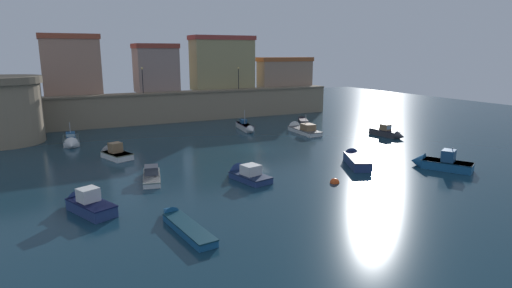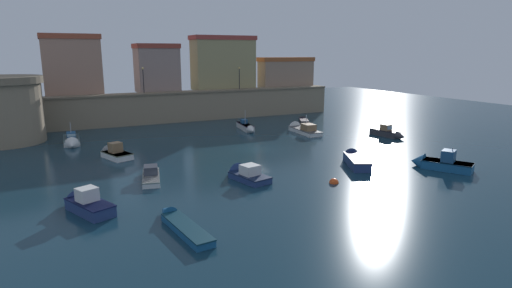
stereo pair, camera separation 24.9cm
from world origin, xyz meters
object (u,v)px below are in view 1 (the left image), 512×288
fortress_tower (2,110)px  moored_boat_11 (439,163)px  moored_boat_4 (388,133)px  moored_boat_10 (86,203)px  quay_lamp_0 (142,76)px  moored_boat_9 (181,223)px  mooring_buoy_0 (335,183)px  moored_boat_2 (246,127)px  moored_boat_0 (355,159)px  moored_boat_7 (301,129)px  moored_boat_5 (152,173)px  moored_boat_1 (244,174)px  moored_boat_6 (71,141)px  moored_boat_8 (113,153)px  moored_boat_3 (303,121)px  quay_lamp_1 (239,74)px

fortress_tower → moored_boat_11: bearing=-39.9°
moored_boat_4 → moored_boat_10: (-35.94, -9.93, 0.02)m
quay_lamp_0 → moored_boat_9: quay_lamp_0 is taller
moored_boat_4 → mooring_buoy_0: (-17.44, -12.40, -0.51)m
moored_boat_2 → fortress_tower: bearing=-92.4°
moored_boat_0 → moored_boat_7: bearing=11.3°
fortress_tower → moored_boat_4: size_ratio=1.73×
moored_boat_4 → mooring_buoy_0: moored_boat_4 is taller
moored_boat_10 → moored_boat_5: bearing=-67.7°
quay_lamp_0 → moored_boat_7: size_ratio=0.52×
quay_lamp_0 → moored_boat_4: 34.75m
moored_boat_4 → moored_boat_5: size_ratio=0.90×
moored_boat_1 → moored_boat_4: 24.76m
moored_boat_0 → moored_boat_11: size_ratio=1.10×
moored_boat_5 → moored_boat_10: (-5.65, -5.69, 0.18)m
moored_boat_7 → moored_boat_11: 20.72m
fortress_tower → moored_boat_0: size_ratio=1.52×
quay_lamp_0 → moored_boat_2: size_ratio=0.61×
fortress_tower → moored_boat_2: fortress_tower is taller
moored_boat_9 → moored_boat_2: bearing=-39.0°
moored_boat_0 → moored_boat_9: bearing=136.0°
moored_boat_1 → moored_boat_2: (9.50, 19.82, 0.05)m
moored_boat_6 → moored_boat_10: (-0.36, -22.38, 0.12)m
quay_lamp_0 → moored_boat_4: quay_lamp_0 is taller
moored_boat_1 → moored_boat_10: moored_boat_10 is taller
moored_boat_0 → moored_boat_5: size_ratio=1.03×
moored_boat_8 → moored_boat_10: bearing=145.4°
fortress_tower → moored_boat_7: (34.36, -9.38, -3.49)m
moored_boat_0 → moored_boat_4: (12.08, 8.35, 0.06)m
moored_boat_5 → moored_boat_10: size_ratio=1.14×
moored_boat_5 → moored_boat_0: bearing=-90.1°
moored_boat_3 → moored_boat_11: (-2.49, -26.51, 0.18)m
moored_boat_1 → moored_boat_7: bearing=-57.5°
quay_lamp_1 → moored_boat_7: quay_lamp_1 is taller
moored_boat_4 → moored_boat_3: bearing=-168.7°
moored_boat_0 → moored_boat_5: 18.68m
moored_boat_9 → moored_boat_0: bearing=-76.6°
moored_boat_0 → moored_boat_6: moored_boat_6 is taller
fortress_tower → moored_boat_5: (12.03, -21.19, -3.55)m
moored_boat_1 → moored_boat_2: bearing=-38.3°
fortress_tower → moored_boat_3: fortress_tower is taller
moored_boat_6 → moored_boat_9: 28.12m
moored_boat_7 → moored_boat_5: bearing=120.8°
quay_lamp_1 → moored_boat_0: bearing=-94.0°
moored_boat_8 → mooring_buoy_0: (14.73, -16.76, -0.43)m
moored_boat_4 → moored_boat_11: bearing=-30.9°
moored_boat_1 → moored_boat_4: size_ratio=0.93×
moored_boat_9 → moored_boat_5: bearing=-10.7°
mooring_buoy_0 → moored_boat_10: bearing=172.4°
moored_boat_0 → moored_boat_1: 11.35m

